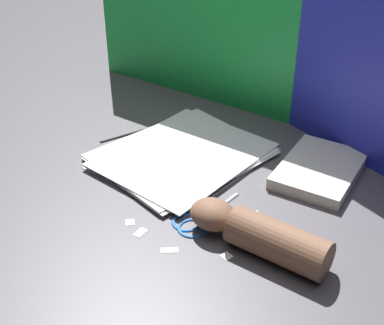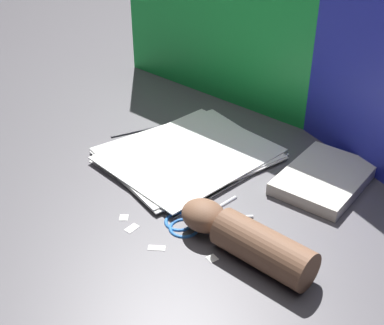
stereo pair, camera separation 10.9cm
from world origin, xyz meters
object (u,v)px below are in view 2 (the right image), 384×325
object	(u,v)px
scissors	(193,220)
hand_forearm	(246,239)
paper_stack	(189,155)
book_closed	(324,178)

from	to	relation	value
scissors	hand_forearm	xyz separation A→B (m)	(0.13, 0.01, 0.03)
scissors	hand_forearm	distance (m)	0.13
paper_stack	book_closed	size ratio (longest dim) A/B	1.52
paper_stack	hand_forearm	world-z (taller)	hand_forearm
paper_stack	scissors	distance (m)	0.23
book_closed	scissors	xyz separation A→B (m)	(-0.08, -0.30, -0.01)
hand_forearm	book_closed	bearing A→B (deg)	100.51
scissors	book_closed	bearing A→B (deg)	75.71
scissors	hand_forearm	bearing A→B (deg)	6.16
paper_stack	scissors	world-z (taller)	paper_stack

